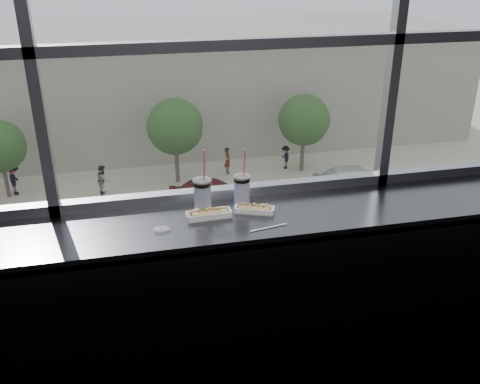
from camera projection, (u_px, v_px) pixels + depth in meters
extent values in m
plane|color=black|center=(228.00, 273.00, 3.47)|extent=(6.00, 0.00, 6.00)
cube|color=#4D4E52|center=(238.00, 221.00, 3.01)|extent=(6.00, 0.55, 0.06)
cube|color=#4D4E52|center=(248.00, 324.00, 3.00)|extent=(6.00, 0.04, 1.04)
cube|color=white|center=(209.00, 217.00, 2.98)|extent=(0.25, 0.09, 0.01)
cube|color=white|center=(209.00, 214.00, 2.98)|extent=(0.25, 0.09, 0.03)
cylinder|color=tan|center=(209.00, 213.00, 2.97)|extent=(0.19, 0.05, 0.04)
cylinder|color=brown|center=(209.00, 211.00, 2.97)|extent=(0.20, 0.04, 0.03)
cube|color=white|center=(254.00, 212.00, 3.04)|extent=(0.24, 0.15, 0.01)
cube|color=white|center=(254.00, 210.00, 3.04)|extent=(0.24, 0.15, 0.03)
cylinder|color=tan|center=(254.00, 208.00, 3.03)|extent=(0.17, 0.10, 0.04)
cylinder|color=brown|center=(254.00, 207.00, 3.03)|extent=(0.18, 0.09, 0.03)
cylinder|color=white|center=(203.00, 197.00, 3.00)|extent=(0.10, 0.10, 0.19)
cylinder|color=black|center=(202.00, 183.00, 2.96)|extent=(0.10, 0.10, 0.02)
cylinder|color=silver|center=(202.00, 180.00, 2.96)|extent=(0.11, 0.11, 0.01)
cylinder|color=#CB465F|center=(204.00, 166.00, 2.92)|extent=(0.01, 0.05, 0.20)
cylinder|color=white|center=(242.00, 192.00, 3.08)|extent=(0.09, 0.09, 0.18)
cylinder|color=black|center=(242.00, 179.00, 3.05)|extent=(0.09, 0.09, 0.02)
cylinder|color=silver|center=(242.00, 177.00, 3.04)|extent=(0.10, 0.10, 0.01)
cylinder|color=#CB465F|center=(244.00, 164.00, 3.01)|extent=(0.01, 0.05, 0.19)
cylinder|color=white|center=(268.00, 228.00, 2.87)|extent=(0.21, 0.05, 0.01)
ellipsoid|color=silver|center=(162.00, 229.00, 2.84)|extent=(0.09, 0.07, 0.02)
plane|color=#B7B094|center=(129.00, 115.00, 46.83)|extent=(120.00, 120.00, 0.00)
cube|color=black|center=(148.00, 250.00, 26.00)|extent=(80.00, 10.00, 0.06)
cube|color=#B7B094|center=(139.00, 185.00, 33.09)|extent=(80.00, 6.00, 0.04)
cube|color=gray|center=(128.00, 85.00, 40.29)|extent=(50.00, 14.00, 8.00)
imported|color=white|center=(275.00, 259.00, 23.02)|extent=(3.79, 7.27, 2.32)
imported|color=maroon|center=(212.00, 188.00, 29.86)|extent=(3.28, 6.86, 2.22)
imported|color=maroon|center=(143.00, 277.00, 21.91)|extent=(3.42, 6.85, 2.20)
imported|color=white|center=(356.00, 175.00, 31.58)|extent=(2.96, 6.89, 2.28)
imported|color=#66605B|center=(285.00, 155.00, 35.18)|extent=(0.63, 0.84, 1.88)
imported|color=#66605B|center=(14.00, 177.00, 31.38)|extent=(0.75, 1.00, 2.24)
imported|color=#66605B|center=(103.00, 177.00, 31.44)|extent=(0.73, 0.97, 2.18)
imported|color=#66605B|center=(228.00, 158.00, 34.38)|extent=(0.71, 0.94, 2.12)
cylinder|color=#47382B|center=(6.00, 180.00, 31.11)|extent=(0.22, 0.22, 2.24)
cylinder|color=#47382B|center=(177.00, 163.00, 33.05)|extent=(0.26, 0.26, 2.57)
sphere|color=#2B541F|center=(175.00, 127.00, 32.07)|extent=(3.43, 3.43, 3.43)
cylinder|color=#47382B|center=(302.00, 154.00, 34.72)|extent=(0.25, 0.25, 2.47)
sphere|color=#2B541F|center=(304.00, 120.00, 33.77)|extent=(3.29, 3.29, 3.29)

